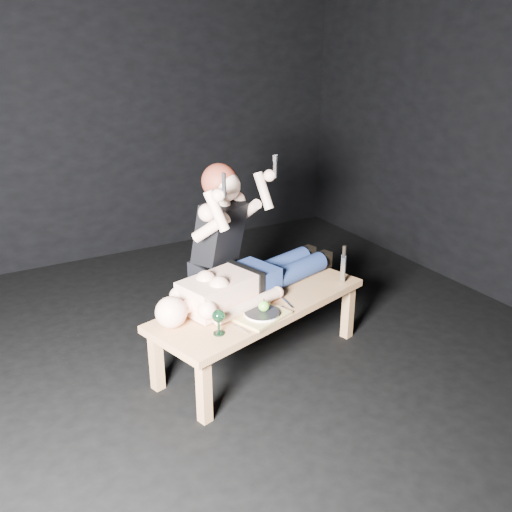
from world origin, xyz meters
The scene contains 13 objects.
ground centered at (0.00, 0.00, 0.00)m, with size 5.00×5.00×0.00m, color black.
back_wall centered at (0.00, 2.50, 1.50)m, with size 5.00×5.00×0.00m, color black.
table centered at (0.31, 0.06, 0.23)m, with size 1.51×0.57×0.45m, color tan.
lying_man centered at (0.32, 0.20, 0.57)m, with size 1.41×0.43×0.25m, color #D5A087, non-canonical shape.
kneeling_woman centered at (0.18, 0.53, 0.67)m, with size 0.71×0.80×1.34m, color black, non-canonical shape.
serving_tray centered at (0.21, -0.14, 0.46)m, with size 0.32×0.23×0.02m, color tan.
plate centered at (0.21, -0.14, 0.48)m, with size 0.21×0.21×0.02m, color white.
apple centered at (0.23, -0.13, 0.52)m, with size 0.07×0.07×0.07m, color #60992A.
goblet centered at (-0.11, -0.19, 0.53)m, with size 0.08×0.08×0.16m, color black, non-canonical shape.
fork_flat centered at (0.03, -0.20, 0.45)m, with size 0.01×0.16×0.01m, color #B2B2B7.
knife_flat centered at (0.45, -0.06, 0.45)m, with size 0.01×0.16×0.01m, color #B2B2B7.
spoon_flat centered at (0.34, -0.03, 0.45)m, with size 0.01×0.16×0.01m, color #B2B2B7.
carving_knife centered at (0.97, 0.03, 0.59)m, with size 0.04×0.04×0.28m, color #B2B2B7, non-canonical shape.
Camera 1 is at (-1.33, -2.80, 2.10)m, focal length 39.53 mm.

